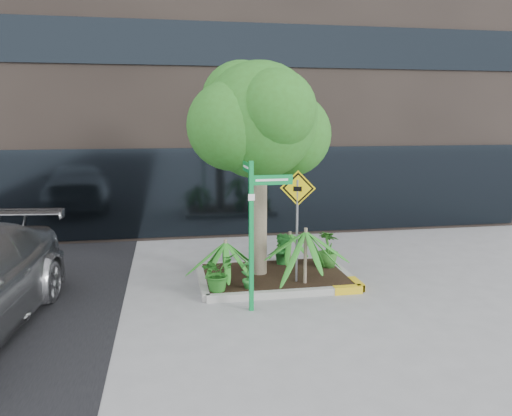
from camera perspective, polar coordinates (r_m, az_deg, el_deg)
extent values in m
plane|color=gray|center=(10.88, 1.41, -8.80)|extent=(80.00, 80.00, 0.00)
cube|color=#2D2621|center=(19.16, -2.42, 22.14)|extent=(18.00, 8.00, 15.00)
cube|color=#9E9E99|center=(12.20, 1.01, -6.30)|extent=(3.20, 0.15, 0.15)
cube|color=#9E9E99|center=(10.16, 3.46, -9.77)|extent=(3.20, 0.15, 0.15)
cube|color=#9E9E99|center=(10.96, -6.17, -8.30)|extent=(0.15, 2.20, 0.15)
cube|color=#9E9E99|center=(11.61, 9.92, -7.33)|extent=(0.15, 2.20, 0.15)
cube|color=gold|center=(10.53, 10.44, -9.20)|extent=(0.60, 0.17, 0.15)
cube|color=black|center=(11.16, 2.12, -7.66)|extent=(3.05, 2.05, 0.06)
cylinder|color=gray|center=(10.86, 0.40, -0.41)|extent=(0.33, 0.33, 3.09)
cylinder|color=gray|center=(10.72, 0.95, 5.57)|extent=(0.58, 0.16, 1.00)
sphere|color=#28621C|center=(10.67, 0.41, 9.97)|extent=(2.47, 2.47, 2.47)
sphere|color=#28621C|center=(11.13, 3.80, 8.37)|extent=(1.85, 1.85, 1.85)
sphere|color=#28621C|center=(10.37, -2.78, 9.38)|extent=(1.85, 1.85, 1.85)
sphere|color=#28621C|center=(10.11, 2.24, 11.11)|extent=(1.65, 1.65, 1.65)
sphere|color=#28621C|center=(11.13, -1.69, 12.10)|extent=(1.75, 1.75, 1.75)
cylinder|color=gray|center=(10.44, 5.66, -5.44)|extent=(0.07, 0.07, 1.18)
cylinder|color=gray|center=(10.53, -3.49, -6.00)|extent=(0.07, 0.07, 0.91)
cylinder|color=gray|center=(11.94, 3.88, -4.45)|extent=(0.07, 0.07, 0.75)
imported|color=#21631C|center=(10.04, -4.43, -7.35)|extent=(0.95, 0.95, 0.74)
imported|color=#29681F|center=(11.68, 8.26, -4.63)|extent=(0.67, 0.67, 0.85)
imported|color=#24752A|center=(10.15, -0.97, -7.39)|extent=(0.49, 0.49, 0.65)
imported|color=#1C6222|center=(11.74, 3.11, -4.60)|extent=(0.60, 0.60, 0.79)
cube|color=#0C8D3D|center=(9.12, -0.55, -3.40)|extent=(0.08, 0.08, 2.80)
cube|color=#0C8D3D|center=(9.01, 1.81, 3.23)|extent=(0.78, 0.05, 0.18)
cube|color=#0C8D3D|center=(9.28, -1.02, 4.68)|extent=(0.05, 0.78, 0.18)
cube|color=white|center=(8.99, 1.83, 3.22)|extent=(0.60, 0.02, 0.04)
cube|color=white|center=(9.27, -1.11, 4.68)|extent=(0.02, 0.60, 0.04)
cube|color=white|center=(8.92, -0.51, 1.22)|extent=(0.12, 0.01, 0.12)
cylinder|color=slate|center=(10.36, 4.70, -2.71)|extent=(0.08, 0.11, 2.17)
cube|color=yellow|center=(10.18, 4.80, 2.27)|extent=(0.69, 0.26, 0.73)
cube|color=black|center=(10.16, 4.82, 2.26)|extent=(0.61, 0.22, 0.64)
cube|color=yellow|center=(10.16, 4.83, 2.26)|extent=(0.52, 0.18, 0.55)
cube|color=black|center=(10.15, 4.77, 2.19)|extent=(0.16, 0.06, 0.10)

